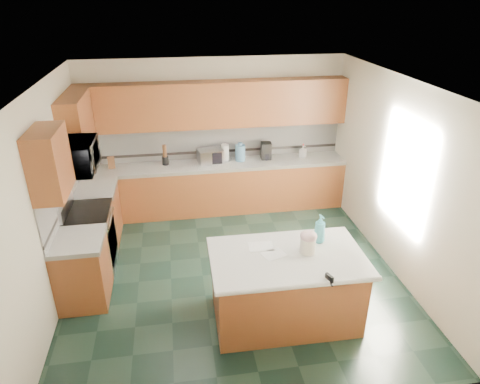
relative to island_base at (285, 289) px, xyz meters
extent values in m
plane|color=black|center=(-0.49, 1.01, -0.43)|extent=(4.60, 4.60, 0.00)
plane|color=white|center=(-0.49, 1.01, 2.27)|extent=(4.60, 4.60, 0.00)
cube|color=#F3E8CE|center=(-0.49, 3.33, 0.92)|extent=(4.60, 0.04, 2.70)
cube|color=#F3E8CE|center=(-0.49, -1.31, 0.92)|extent=(4.60, 0.04, 2.70)
cube|color=#F3E8CE|center=(-2.81, 1.01, 0.92)|extent=(0.04, 4.60, 2.70)
cube|color=#F3E8CE|center=(1.83, 1.01, 0.92)|extent=(0.04, 4.60, 2.70)
cube|color=#562B18|center=(-0.49, 3.01, 0.00)|extent=(4.60, 0.60, 0.86)
cube|color=white|center=(-0.49, 3.01, 0.46)|extent=(4.60, 0.64, 0.06)
cube|color=#562B18|center=(-0.49, 3.15, 1.51)|extent=(4.60, 0.33, 0.78)
cube|color=silver|center=(-0.49, 3.30, 0.81)|extent=(4.60, 0.02, 0.63)
cube|color=black|center=(-0.49, 3.29, 0.61)|extent=(4.60, 0.01, 0.05)
cube|color=#562B18|center=(-2.49, 2.30, 0.00)|extent=(0.60, 0.82, 0.86)
cube|color=white|center=(-2.49, 2.30, 0.46)|extent=(0.64, 0.82, 0.06)
cube|color=#562B18|center=(-2.49, 0.77, 0.00)|extent=(0.60, 0.72, 0.86)
cube|color=white|center=(-2.49, 0.77, 0.46)|extent=(0.64, 0.72, 0.06)
cube|color=silver|center=(-2.77, 1.56, 0.81)|extent=(0.02, 2.30, 0.63)
cube|color=black|center=(-2.77, 1.56, 0.61)|extent=(0.01, 2.30, 0.05)
cube|color=#562B18|center=(-2.62, 2.44, 1.51)|extent=(0.33, 1.09, 0.78)
cube|color=#562B18|center=(-2.62, 0.77, 1.51)|extent=(0.33, 0.72, 0.78)
cube|color=#B7B7BC|center=(-2.49, 1.51, 0.01)|extent=(0.60, 0.76, 0.88)
cube|color=black|center=(-2.20, 1.51, -0.03)|extent=(0.02, 0.68, 0.55)
cube|color=black|center=(-2.49, 1.51, 0.47)|extent=(0.62, 0.78, 0.04)
cylinder|color=#B7B7BC|center=(-2.17, 1.51, 0.35)|extent=(0.02, 0.66, 0.02)
cube|color=#B7B7BC|center=(-2.75, 1.51, 0.59)|extent=(0.06, 0.76, 0.18)
imported|color=#B7B7BC|center=(-2.49, 1.51, 1.30)|extent=(0.50, 0.73, 0.41)
cube|color=#562B18|center=(0.00, 0.00, 0.00)|extent=(1.71, 1.00, 0.86)
cube|color=white|center=(0.00, 0.00, 0.46)|extent=(1.82, 1.10, 0.06)
cylinder|color=white|center=(0.00, -0.54, 0.46)|extent=(1.80, 0.09, 0.06)
cylinder|color=#F6E9CF|center=(0.25, 0.03, 0.58)|extent=(0.19, 0.19, 0.19)
ellipsoid|color=beige|center=(0.25, 0.03, 0.71)|extent=(0.20, 0.20, 0.12)
cylinder|color=tan|center=(0.25, 0.03, 0.75)|extent=(0.06, 0.02, 0.02)
sphere|color=tan|center=(0.22, 0.03, 0.75)|extent=(0.03, 0.03, 0.03)
sphere|color=tan|center=(0.28, 0.03, 0.75)|extent=(0.03, 0.03, 0.03)
imported|color=teal|center=(0.46, 0.23, 0.67)|extent=(0.17, 0.17, 0.37)
cube|color=white|center=(-0.15, 0.05, 0.49)|extent=(0.32, 0.28, 0.00)
cube|color=white|center=(-0.27, 0.24, 0.49)|extent=(0.31, 0.24, 0.00)
cube|color=black|center=(0.32, -0.52, 0.50)|extent=(0.07, 0.11, 0.10)
cylinder|color=black|center=(0.32, -0.58, 0.48)|extent=(0.02, 0.08, 0.02)
cube|color=#472814|center=(-2.29, 3.06, 0.60)|extent=(0.14, 0.17, 0.23)
cylinder|color=black|center=(-1.38, 3.09, 0.56)|extent=(0.12, 0.12, 0.15)
cylinder|color=#472814|center=(-1.38, 3.09, 0.74)|extent=(0.07, 0.07, 0.21)
cube|color=#B7B7BC|center=(-0.59, 3.06, 0.61)|extent=(0.47, 0.36, 0.25)
cube|color=black|center=(-0.59, 2.92, 0.61)|extent=(0.39, 0.01, 0.21)
cylinder|color=white|center=(-0.32, 3.11, 0.64)|extent=(0.13, 0.13, 0.30)
cylinder|color=#B7B7BC|center=(-0.32, 3.11, 0.50)|extent=(0.20, 0.20, 0.01)
cylinder|color=teal|center=(-0.06, 3.07, 0.64)|extent=(0.18, 0.18, 0.29)
cylinder|color=teal|center=(-0.06, 3.07, 0.80)|extent=(0.08, 0.08, 0.04)
cube|color=black|center=(0.42, 3.09, 0.64)|extent=(0.19, 0.21, 0.30)
cylinder|color=black|center=(0.42, 3.05, 0.55)|extent=(0.12, 0.12, 0.12)
imported|color=white|center=(1.10, 3.06, 0.60)|extent=(0.14, 0.14, 0.22)
cylinder|color=red|center=(1.10, 3.06, 0.73)|extent=(0.02, 0.02, 0.03)
cube|color=white|center=(1.80, 0.81, 1.07)|extent=(0.02, 1.40, 1.10)
camera|label=1|loc=(-1.21, -4.02, 3.30)|focal=32.00mm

